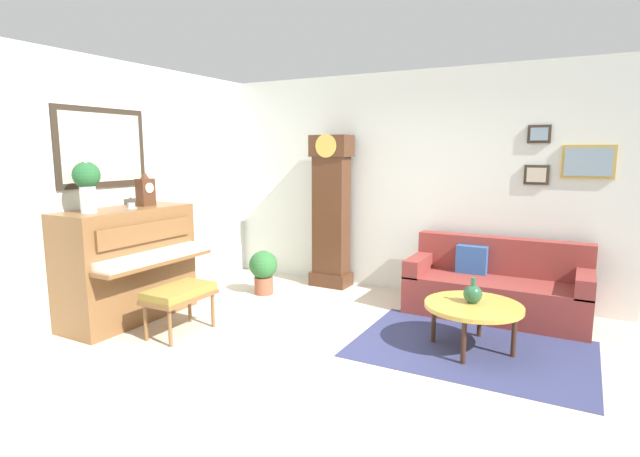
{
  "coord_description": "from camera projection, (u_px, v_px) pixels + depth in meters",
  "views": [
    {
      "loc": [
        2.03,
        -3.66,
        1.82
      ],
      "look_at": [
        -0.49,
        0.99,
        0.97
      ],
      "focal_mm": 27.47,
      "sensor_mm": 36.0,
      "label": 1
    }
  ],
  "objects": [
    {
      "name": "coffee_table",
      "position": [
        473.0,
        307.0,
        4.47
      ],
      "size": [
        0.88,
        0.88,
        0.43
      ],
      "color": "gold",
      "rests_on": "ground_plane"
    },
    {
      "name": "green_jug",
      "position": [
        473.0,
        294.0,
        4.48
      ],
      "size": [
        0.17,
        0.17,
        0.24
      ],
      "color": "#234C33",
      "rests_on": "coffee_table"
    },
    {
      "name": "mantel_clock",
      "position": [
        146.0,
        190.0,
        5.4
      ],
      "size": [
        0.13,
        0.18,
        0.38
      ],
      "color": "#4C2B19",
      "rests_on": "piano"
    },
    {
      "name": "couch",
      "position": [
        496.0,
        287.0,
        5.45
      ],
      "size": [
        1.9,
        0.8,
        0.84
      ],
      "color": "maroon",
      "rests_on": "ground_plane"
    },
    {
      "name": "teacup",
      "position": [
        131.0,
        206.0,
        5.14
      ],
      "size": [
        0.12,
        0.12,
        0.06
      ],
      "color": "#ADC6D6",
      "rests_on": "piano"
    },
    {
      "name": "ground_plane",
      "position": [
        315.0,
        359.0,
        4.43
      ],
      "size": [
        6.4,
        6.0,
        0.1
      ],
      "primitive_type": "cube",
      "color": "beige"
    },
    {
      "name": "potted_plant",
      "position": [
        263.0,
        269.0,
        6.24
      ],
      "size": [
        0.36,
        0.36,
        0.56
      ],
      "color": "#935138",
      "rests_on": "ground_plane"
    },
    {
      "name": "piano",
      "position": [
        129.0,
        264.0,
        5.27
      ],
      "size": [
        0.87,
        1.44,
        1.21
      ],
      "color": "brown",
      "rests_on": "ground_plane"
    },
    {
      "name": "area_rug",
      "position": [
        471.0,
        349.0,
        4.53
      ],
      "size": [
        2.1,
        1.5,
        0.01
      ],
      "primitive_type": "cube",
      "color": "navy",
      "rests_on": "ground_plane"
    },
    {
      "name": "wall_back",
      "position": [
        406.0,
        183.0,
        6.28
      ],
      "size": [
        5.3,
        0.13,
        2.8
      ],
      "color": "silver",
      "rests_on": "ground_plane"
    },
    {
      "name": "wall_left",
      "position": [
        110.0,
        188.0,
        5.42
      ],
      "size": [
        0.13,
        4.9,
        2.8
      ],
      "color": "silver",
      "rests_on": "ground_plane"
    },
    {
      "name": "flower_vase",
      "position": [
        87.0,
        181.0,
        4.75
      ],
      "size": [
        0.26,
        0.26,
        0.58
      ],
      "color": "silver",
      "rests_on": "piano"
    },
    {
      "name": "grandfather_clock",
      "position": [
        331.0,
        215.0,
        6.54
      ],
      "size": [
        0.52,
        0.34,
        2.03
      ],
      "color": "#4C2B19",
      "rests_on": "ground_plane"
    },
    {
      "name": "piano_bench",
      "position": [
        179.0,
        294.0,
        4.86
      ],
      "size": [
        0.42,
        0.7,
        0.48
      ],
      "color": "brown",
      "rests_on": "ground_plane"
    }
  ]
}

